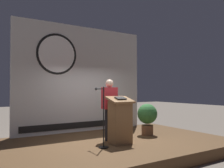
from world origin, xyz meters
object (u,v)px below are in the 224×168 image
object	(u,v)px
microphone_stand	(102,126)
potted_plant	(147,116)
podium	(120,121)
speaker_person	(109,109)

from	to	relation	value
microphone_stand	potted_plant	bearing A→B (deg)	18.11
podium	microphone_stand	distance (m)	0.59
speaker_person	potted_plant	size ratio (longest dim) A/B	1.76
microphone_stand	potted_plant	size ratio (longest dim) A/B	1.53
podium	microphone_stand	bearing A→B (deg)	-170.62
podium	speaker_person	distance (m)	0.55
podium	speaker_person	xyz separation A→B (m)	(-0.03, 0.48, 0.27)
speaker_person	microphone_stand	xyz separation A→B (m)	(-0.55, -0.58, -0.34)
podium	microphone_stand	size ratio (longest dim) A/B	0.84
speaker_person	microphone_stand	world-z (taller)	speaker_person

